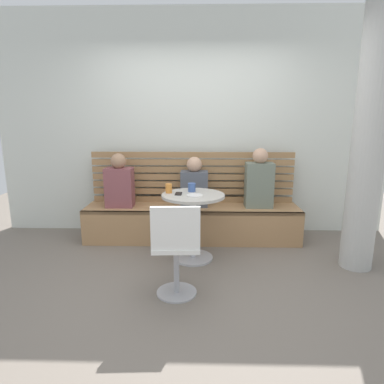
# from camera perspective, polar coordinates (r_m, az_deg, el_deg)

# --- Properties ---
(ground) EXTENTS (8.00, 8.00, 0.00)m
(ground) POSITION_cam_1_polar(r_m,az_deg,el_deg) (3.22, -0.56, -15.79)
(ground) COLOR #70665B
(back_wall) EXTENTS (5.20, 0.10, 2.90)m
(back_wall) POSITION_cam_1_polar(r_m,az_deg,el_deg) (4.47, 0.15, 11.57)
(back_wall) COLOR silver
(back_wall) RESTS_ON ground
(concrete_pillar) EXTENTS (0.32, 0.32, 2.80)m
(concrete_pillar) POSITION_cam_1_polar(r_m,az_deg,el_deg) (3.67, 28.50, 9.07)
(concrete_pillar) COLOR #B2B2AD
(concrete_pillar) RESTS_ON ground
(booth_bench) EXTENTS (2.70, 0.52, 0.44)m
(booth_bench) POSITION_cam_1_polar(r_m,az_deg,el_deg) (4.24, 0.00, -5.39)
(booth_bench) COLOR #A87C51
(booth_bench) RESTS_ON ground
(booth_backrest) EXTENTS (2.65, 0.04, 0.67)m
(booth_backrest) POSITION_cam_1_polar(r_m,az_deg,el_deg) (4.34, 0.08, 2.62)
(booth_backrest) COLOR #9A7249
(booth_backrest) RESTS_ON booth_bench
(cafe_table) EXTENTS (0.68, 0.68, 0.74)m
(cafe_table) POSITION_cam_1_polar(r_m,az_deg,el_deg) (3.57, 0.19, -3.85)
(cafe_table) COLOR #ADADB2
(cafe_table) RESTS_ON ground
(white_chair) EXTENTS (0.42, 0.42, 0.85)m
(white_chair) POSITION_cam_1_polar(r_m,az_deg,el_deg) (2.83, -2.80, -9.55)
(white_chair) COLOR #ADADB2
(white_chair) RESTS_ON ground
(person_adult) EXTENTS (0.34, 0.22, 0.74)m
(person_adult) POSITION_cam_1_polar(r_m,az_deg,el_deg) (4.18, 11.58, 1.88)
(person_adult) COLOR slate
(person_adult) RESTS_ON booth_bench
(person_child_left) EXTENTS (0.34, 0.22, 0.63)m
(person_child_left) POSITION_cam_1_polar(r_m,az_deg,el_deg) (4.15, 0.40, 1.28)
(person_child_left) COLOR #4C515B
(person_child_left) RESTS_ON booth_bench
(person_child_middle) EXTENTS (0.34, 0.22, 0.67)m
(person_child_middle) POSITION_cam_1_polar(r_m,az_deg,el_deg) (4.22, -12.48, 1.48)
(person_child_middle) COLOR brown
(person_child_middle) RESTS_ON booth_bench
(cup_tumbler_orange) EXTENTS (0.07, 0.07, 0.10)m
(cup_tumbler_orange) POSITION_cam_1_polar(r_m,az_deg,el_deg) (3.58, -4.05, 0.63)
(cup_tumbler_orange) COLOR orange
(cup_tumbler_orange) RESTS_ON cafe_table
(cup_mug_blue) EXTENTS (0.08, 0.08, 0.09)m
(cup_mug_blue) POSITION_cam_1_polar(r_m,az_deg,el_deg) (3.64, -0.05, 0.81)
(cup_mug_blue) COLOR #3D5B9E
(cup_mug_blue) RESTS_ON cafe_table
(plate_small) EXTENTS (0.17, 0.17, 0.01)m
(plate_small) POSITION_cam_1_polar(r_m,az_deg,el_deg) (3.44, 0.47, -0.58)
(plate_small) COLOR white
(plate_small) RESTS_ON cafe_table
(phone_on_table) EXTENTS (0.07, 0.14, 0.01)m
(phone_on_table) POSITION_cam_1_polar(r_m,az_deg,el_deg) (3.53, -2.35, -0.29)
(phone_on_table) COLOR black
(phone_on_table) RESTS_ON cafe_table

